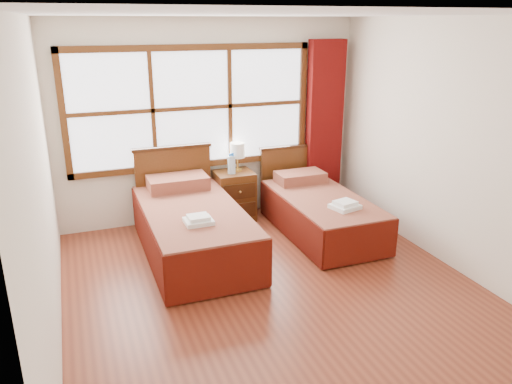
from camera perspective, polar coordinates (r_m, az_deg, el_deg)
name	(u,v)px	position (r m, az deg, el deg)	size (l,w,h in m)	color
floor	(277,292)	(5.04, 2.37, -11.40)	(4.50, 4.50, 0.00)	brown
ceiling	(281,14)	(4.35, 2.86, 19.65)	(4.50, 4.50, 0.00)	white
wall_back	(211,122)	(6.60, -5.20, 8.01)	(4.00, 4.00, 0.00)	silver
wall_left	(40,192)	(4.19, -23.43, 0.03)	(4.50, 4.50, 0.00)	silver
wall_right	(455,147)	(5.60, 21.82, 4.75)	(4.50, 4.50, 0.00)	silver
window	(192,108)	(6.46, -7.32, 9.50)	(3.16, 0.06, 1.56)	white
curtain	(324,125)	(7.09, 7.81, 7.60)	(0.50, 0.16, 2.30)	#5F0B09
bed_left	(192,226)	(5.77, -7.32, -3.91)	(1.08, 2.10, 1.05)	#361B0B
bed_right	(320,211)	(6.33, 7.28, -2.19)	(0.94, 1.96, 0.91)	#361B0B
nightstand	(234,196)	(6.68, -2.50, -0.43)	(0.50, 0.49, 0.66)	#512B11
towels_left	(198,220)	(5.20, -6.60, -3.19)	(0.29, 0.25, 0.09)	white
towels_right	(345,205)	(5.86, 10.13, -1.50)	(0.36, 0.33, 0.09)	white
lamp	(237,151)	(6.57, -2.15, 4.70)	(0.19, 0.19, 0.38)	gold
bottle_near	(230,165)	(6.48, -2.95, 3.14)	(0.07, 0.07, 0.27)	silver
bottle_far	(233,164)	(6.47, -2.68, 3.17)	(0.07, 0.07, 0.28)	silver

